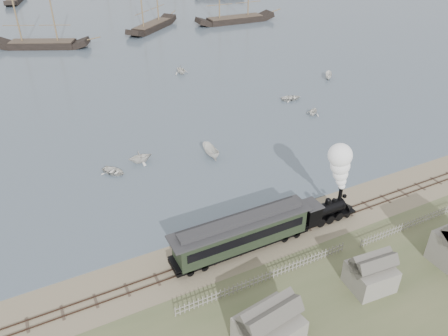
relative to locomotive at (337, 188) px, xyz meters
name	(u,v)px	position (x,y,z in m)	size (l,w,h in m)	color
ground	(282,222)	(-5.58, 2.00, -4.27)	(600.00, 600.00, 0.00)	gray
rail_track	(292,232)	(-5.58, 0.00, -4.23)	(120.00, 1.80, 0.16)	#3E2B22
picket_fence_west	(266,281)	(-12.08, -5.00, -4.27)	(19.00, 0.10, 1.20)	gray
picket_fence_east	(411,228)	(6.92, -5.50, -4.27)	(15.00, 0.10, 1.20)	gray
shed_mid	(368,286)	(-3.58, -10.00, -4.27)	(4.00, 3.50, 3.60)	gray
locomotive	(337,188)	(0.00, 0.00, 0.00)	(7.41, 2.77, 9.24)	black
passenger_coach	(241,233)	(-12.15, 0.00, -1.90)	(15.55, 3.00, 3.78)	black
beached_dinghy	(230,239)	(-12.56, 1.81, -3.92)	(3.32, 2.37, 0.69)	silver
rowboat_0	(114,171)	(-20.33, 21.09, -3.85)	(3.46, 2.47, 0.72)	silver
rowboat_1	(140,157)	(-16.16, 22.28, -3.32)	(3.36, 2.90, 1.77)	silver
rowboat_2	(211,152)	(-6.58, 19.33, -3.43)	(4.01, 1.51, 1.55)	silver
rowboat_3	(291,98)	(15.65, 31.36, -3.81)	(3.78, 2.70, 0.78)	silver
rowboat_4	(313,111)	(15.25, 24.16, -3.49)	(2.73, 2.35, 1.44)	silver
rowboat_5	(328,76)	(28.81, 37.16, -3.57)	(3.31, 1.25, 1.28)	silver
rowboat_7	(181,70)	(2.73, 53.70, -3.30)	(3.42, 2.95, 1.80)	silver
schooner_2	(34,6)	(-20.93, 86.93, 5.79)	(22.80, 5.26, 20.00)	black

